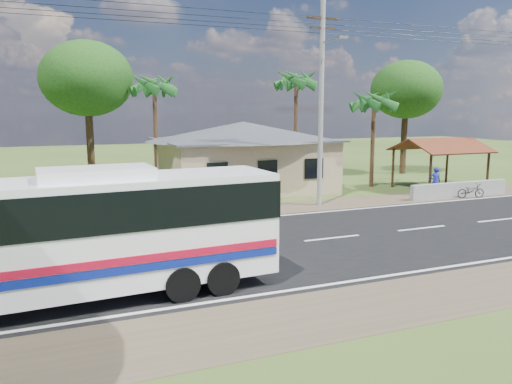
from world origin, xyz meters
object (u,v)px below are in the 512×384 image
Objects in this scene: waiting_shed at (441,147)px; coach_bus at (61,229)px; person at (435,182)px; motorcycle at (471,191)px.

waiting_shed is 0.44× the size of coach_bus.
coach_bus is (-23.19, -11.83, -0.65)m from waiting_shed.
person is (-2.11, -2.06, -1.85)m from waiting_shed.
motorcycle is at bearing 17.33° from coach_bus.
coach_bus is at bearing 46.26° from person.
coach_bus is at bearing -152.96° from waiting_shed.
coach_bus is 24.13m from motorcycle.
coach_bus reaches higher than person.
motorcycle is at bearing 158.96° from person.
coach_bus reaches higher than motorcycle.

